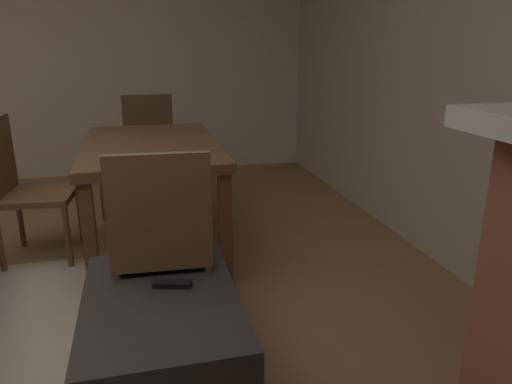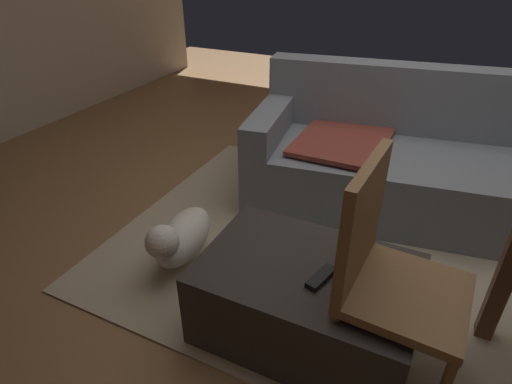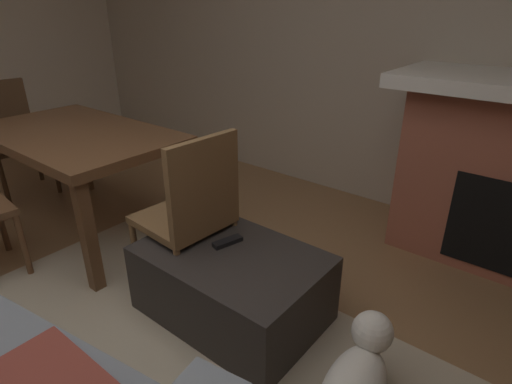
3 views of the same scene
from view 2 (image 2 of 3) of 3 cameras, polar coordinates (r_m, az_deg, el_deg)
The scene contains 7 objects.
floor at distance 2.68m, azimuth 16.49°, elevation -5.85°, with size 8.22×8.22×0.00m, color olive.
area_rug at distance 2.50m, azimuth 11.62°, elevation -7.88°, with size 2.60×2.00×0.01m, color tan.
couch at distance 2.92m, azimuth 19.35°, elevation 4.00°, with size 2.06×1.17×0.87m.
ottoman_coffee_table at distance 1.91m, azimuth 6.88°, elevation -14.50°, with size 0.91×0.62×0.38m, color #2D2826.
tv_remote at distance 1.73m, azimuth 8.93°, elevation -11.49°, with size 0.05×0.16×0.02m, color black.
dining_chair_west at distance 1.63m, azimuth 17.28°, elevation -9.77°, with size 0.47×0.47×0.93m.
small_dog at distance 2.30m, azimuth -10.30°, elevation -6.10°, with size 0.30×0.56×0.32m.
Camera 2 is at (0.21, -2.18, 1.55)m, focal length 29.11 mm.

